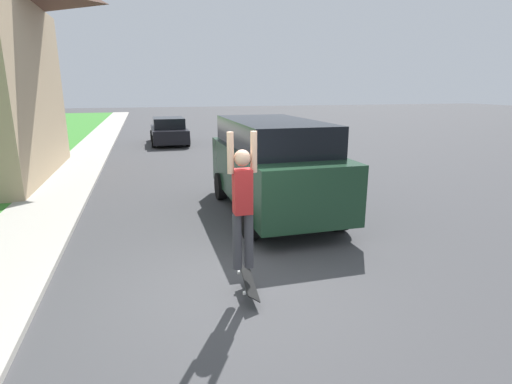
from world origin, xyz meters
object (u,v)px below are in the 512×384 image
at_px(car_down_street, 169,131).
at_px(suv_parked, 273,164).
at_px(skateboarder, 243,200).
at_px(skateboard, 249,282).

bearing_deg(car_down_street, suv_parked, -83.14).
bearing_deg(skateboarder, skateboard, -15.39).
relative_size(suv_parked, car_down_street, 1.19).
bearing_deg(car_down_street, skateboard, -89.95).
distance_m(skateboarder, skateboard, 1.24).
height_order(suv_parked, skateboarder, skateboarder).
xyz_separation_m(car_down_street, skateboard, (0.01, -17.05, -0.45)).
xyz_separation_m(car_down_street, skateboarder, (-0.06, -17.03, 0.79)).
bearing_deg(skateboard, car_down_street, 90.05).
distance_m(car_down_street, skateboard, 17.05).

